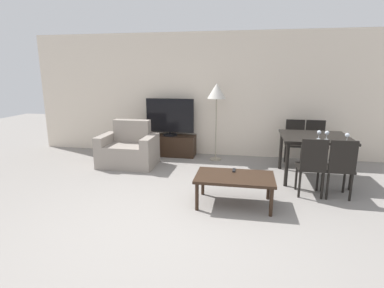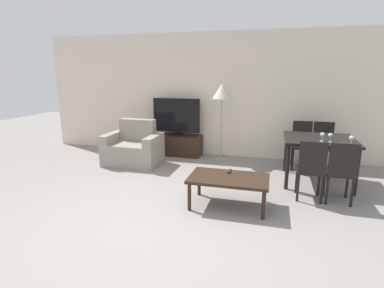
{
  "view_description": "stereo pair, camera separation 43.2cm",
  "coord_description": "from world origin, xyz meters",
  "px_view_note": "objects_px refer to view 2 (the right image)",
  "views": [
    {
      "loc": [
        0.97,
        -3.16,
        1.84
      ],
      "look_at": [
        0.07,
        1.75,
        0.65
      ],
      "focal_mm": 28.0,
      "sensor_mm": 36.0,
      "label": 1
    },
    {
      "loc": [
        1.39,
        -3.06,
        1.84
      ],
      "look_at": [
        0.07,
        1.75,
        0.65
      ],
      "focal_mm": 28.0,
      "sensor_mm": 36.0,
      "label": 2
    }
  ],
  "objects_px": {
    "dining_chair_near_right": "(341,170)",
    "wine_glass_left": "(322,135)",
    "tv": "(176,117)",
    "dining_chair_near": "(311,167)",
    "floor_lamp": "(222,94)",
    "wine_glass_center": "(330,136)",
    "armchair": "(134,149)",
    "dining_chair_far": "(323,143)",
    "tv_stand": "(177,145)",
    "coffee_table": "(229,180)",
    "dining_chair_far_left": "(302,142)",
    "wine_glass_right": "(351,139)",
    "remote_primary": "(230,171)",
    "dining_table": "(319,143)"
  },
  "relations": [
    {
      "from": "dining_chair_near_right",
      "to": "wine_glass_left",
      "type": "xyz_separation_m",
      "value": [
        -0.2,
        0.58,
        0.37
      ]
    },
    {
      "from": "tv",
      "to": "dining_chair_near",
      "type": "height_order",
      "value": "tv"
    },
    {
      "from": "floor_lamp",
      "to": "tv",
      "type": "bearing_deg",
      "value": 170.68
    },
    {
      "from": "dining_chair_near_right",
      "to": "wine_glass_center",
      "type": "relative_size",
      "value": 6.25
    },
    {
      "from": "dining_chair_near_right",
      "to": "armchair",
      "type": "bearing_deg",
      "value": 164.97
    },
    {
      "from": "tv",
      "to": "dining_chair_far",
      "type": "bearing_deg",
      "value": -3.69
    },
    {
      "from": "tv_stand",
      "to": "wine_glass_center",
      "type": "height_order",
      "value": "wine_glass_center"
    },
    {
      "from": "coffee_table",
      "to": "dining_chair_far_left",
      "type": "xyz_separation_m",
      "value": [
        1.12,
        2.18,
        0.12
      ]
    },
    {
      "from": "tv",
      "to": "wine_glass_right",
      "type": "relative_size",
      "value": 7.36
    },
    {
      "from": "dining_chair_near_right",
      "to": "floor_lamp",
      "type": "height_order",
      "value": "floor_lamp"
    },
    {
      "from": "dining_chair_far",
      "to": "remote_primary",
      "type": "bearing_deg",
      "value": -128.03
    },
    {
      "from": "dining_table",
      "to": "wine_glass_center",
      "type": "bearing_deg",
      "value": -68.01
    },
    {
      "from": "coffee_table",
      "to": "dining_chair_near_right",
      "type": "distance_m",
      "value": 1.6
    },
    {
      "from": "armchair",
      "to": "wine_glass_left",
      "type": "relative_size",
      "value": 7.61
    },
    {
      "from": "dining_chair_far_left",
      "to": "floor_lamp",
      "type": "height_order",
      "value": "floor_lamp"
    },
    {
      "from": "dining_chair_far_left",
      "to": "dining_table",
      "type": "bearing_deg",
      "value": -76.78
    },
    {
      "from": "tv_stand",
      "to": "dining_table",
      "type": "height_order",
      "value": "dining_table"
    },
    {
      "from": "dining_chair_near_right",
      "to": "wine_glass_right",
      "type": "xyz_separation_m",
      "value": [
        0.19,
        0.42,
        0.37
      ]
    },
    {
      "from": "dining_chair_far_left",
      "to": "dining_chair_far",
      "type": "bearing_deg",
      "value": 0.0
    },
    {
      "from": "dining_chair_near",
      "to": "dining_table",
      "type": "bearing_deg",
      "value": 76.78
    },
    {
      "from": "dining_chair_near",
      "to": "wine_glass_center",
      "type": "distance_m",
      "value": 0.74
    },
    {
      "from": "dining_table",
      "to": "wine_glass_right",
      "type": "height_order",
      "value": "wine_glass_right"
    },
    {
      "from": "tv",
      "to": "floor_lamp",
      "type": "relative_size",
      "value": 0.66
    },
    {
      "from": "dining_chair_far_left",
      "to": "coffee_table",
      "type": "bearing_deg",
      "value": -117.1
    },
    {
      "from": "dining_chair_near",
      "to": "armchair",
      "type": "bearing_deg",
      "value": 163.28
    },
    {
      "from": "tv",
      "to": "floor_lamp",
      "type": "distance_m",
      "value": 1.19
    },
    {
      "from": "tv_stand",
      "to": "wine_glass_right",
      "type": "distance_m",
      "value": 3.61
    },
    {
      "from": "dining_chair_near",
      "to": "wine_glass_center",
      "type": "relative_size",
      "value": 6.25
    },
    {
      "from": "dining_table",
      "to": "remote_primary",
      "type": "bearing_deg",
      "value": -139.97
    },
    {
      "from": "coffee_table",
      "to": "floor_lamp",
      "type": "relative_size",
      "value": 0.67
    },
    {
      "from": "dining_chair_far",
      "to": "wine_glass_right",
      "type": "bearing_deg",
      "value": -81.61
    },
    {
      "from": "armchair",
      "to": "floor_lamp",
      "type": "bearing_deg",
      "value": 22.67
    },
    {
      "from": "tv",
      "to": "wine_glass_center",
      "type": "relative_size",
      "value": 7.36
    },
    {
      "from": "wine_glass_right",
      "to": "dining_table",
      "type": "bearing_deg",
      "value": 132.51
    },
    {
      "from": "dining_chair_near",
      "to": "wine_glass_center",
      "type": "bearing_deg",
      "value": 60.81
    },
    {
      "from": "tv_stand",
      "to": "wine_glass_left",
      "type": "distance_m",
      "value": 3.21
    },
    {
      "from": "tv_stand",
      "to": "dining_table",
      "type": "relative_size",
      "value": 1.01
    },
    {
      "from": "dining_table",
      "to": "remote_primary",
      "type": "distance_m",
      "value": 1.76
    },
    {
      "from": "dining_chair_near",
      "to": "dining_chair_far_left",
      "type": "distance_m",
      "value": 1.67
    },
    {
      "from": "floor_lamp",
      "to": "remote_primary",
      "type": "distance_m",
      "value": 2.26
    },
    {
      "from": "floor_lamp",
      "to": "wine_glass_center",
      "type": "xyz_separation_m",
      "value": [
        1.93,
        -1.14,
        -0.54
      ]
    },
    {
      "from": "dining_chair_far",
      "to": "wine_glass_left",
      "type": "relative_size",
      "value": 6.25
    },
    {
      "from": "wine_glass_center",
      "to": "wine_glass_right",
      "type": "relative_size",
      "value": 1.0
    },
    {
      "from": "coffee_table",
      "to": "dining_chair_near",
      "type": "relative_size",
      "value": 1.2
    },
    {
      "from": "dining_table",
      "to": "floor_lamp",
      "type": "bearing_deg",
      "value": 154.55
    },
    {
      "from": "wine_glass_center",
      "to": "wine_glass_left",
      "type": "bearing_deg",
      "value": 170.14
    },
    {
      "from": "coffee_table",
      "to": "dining_chair_near",
      "type": "bearing_deg",
      "value": 24.4
    },
    {
      "from": "tv_stand",
      "to": "wine_glass_right",
      "type": "xyz_separation_m",
      "value": [
        3.24,
        -1.45,
        0.65
      ]
    },
    {
      "from": "armchair",
      "to": "remote_primary",
      "type": "distance_m",
      "value": 2.52
    },
    {
      "from": "wine_glass_left",
      "to": "wine_glass_right",
      "type": "height_order",
      "value": "same"
    }
  ]
}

